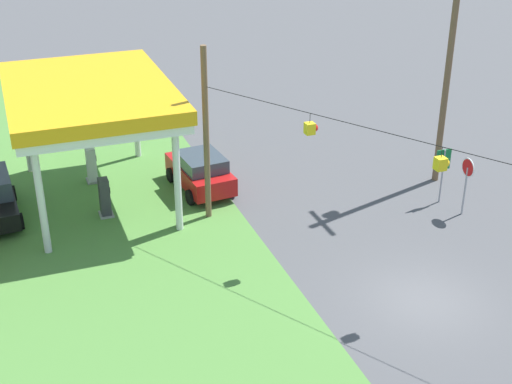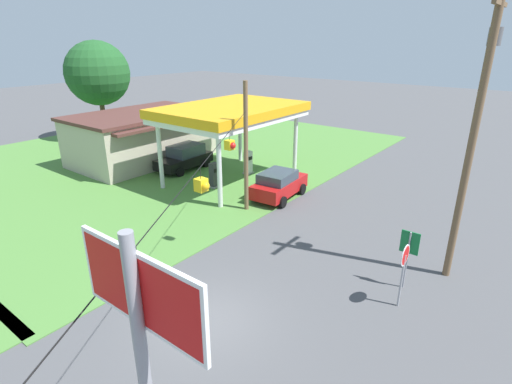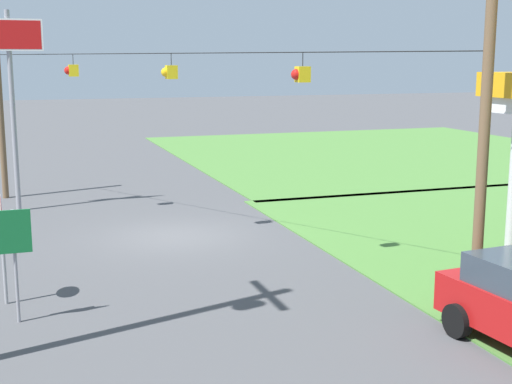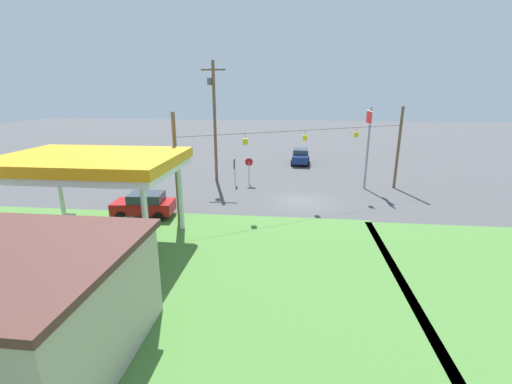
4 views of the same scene
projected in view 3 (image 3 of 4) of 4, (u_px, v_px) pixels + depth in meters
name	position (u px, v px, depth m)	size (l,w,h in m)	color
ground_plane	(175.00, 236.00, 22.03)	(160.00, 160.00, 0.00)	#4C4C4F
grass_verge_opposite_corner	(383.00, 152.00, 41.96)	(24.00, 24.00, 0.04)	#4C7F38
stop_sign_roadside	(1.00, 225.00, 15.64)	(0.80, 0.08, 2.50)	#99999E
stop_sign_overhead	(10.00, 69.00, 24.82)	(0.22, 2.31, 7.08)	gray
route_sign	(14.00, 243.00, 14.51)	(0.10, 0.70, 2.40)	gray
signal_span_gantry	(172.00, 111.00, 21.32)	(16.79, 10.24, 7.14)	brown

